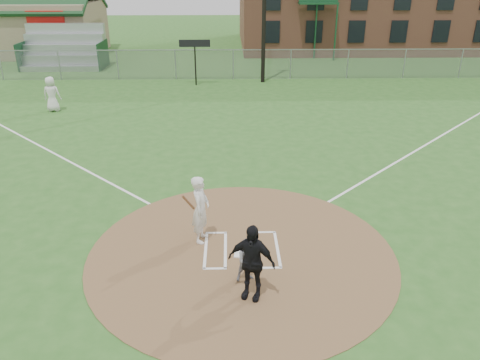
{
  "coord_description": "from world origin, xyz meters",
  "views": [
    {
      "loc": [
        -0.3,
        -10.87,
        7.18
      ],
      "look_at": [
        0.0,
        2.0,
        1.3
      ],
      "focal_mm": 35.0,
      "sensor_mm": 36.0,
      "label": 1
    }
  ],
  "objects_px": {
    "home_plate": "(243,253)",
    "catcher": "(247,260)",
    "batter_at_plate": "(201,209)",
    "ondeck_player": "(52,94)",
    "umpire": "(251,262)"
  },
  "relations": [
    {
      "from": "umpire",
      "to": "batter_at_plate",
      "type": "height_order",
      "value": "batter_at_plate"
    },
    {
      "from": "home_plate",
      "to": "batter_at_plate",
      "type": "xyz_separation_m",
      "value": [
        -1.18,
        0.73,
        0.98
      ]
    },
    {
      "from": "home_plate",
      "to": "ondeck_player",
      "type": "distance_m",
      "value": 17.38
    },
    {
      "from": "catcher",
      "to": "umpire",
      "type": "xyz_separation_m",
      "value": [
        0.07,
        -0.65,
        0.39
      ]
    },
    {
      "from": "home_plate",
      "to": "batter_at_plate",
      "type": "bearing_deg",
      "value": 148.21
    },
    {
      "from": "catcher",
      "to": "batter_at_plate",
      "type": "relative_size",
      "value": 0.58
    },
    {
      "from": "catcher",
      "to": "batter_at_plate",
      "type": "distance_m",
      "value": 2.3
    },
    {
      "from": "umpire",
      "to": "ondeck_player",
      "type": "distance_m",
      "value": 18.94
    },
    {
      "from": "umpire",
      "to": "ondeck_player",
      "type": "relative_size",
      "value": 1.03
    },
    {
      "from": "home_plate",
      "to": "catcher",
      "type": "distance_m",
      "value": 1.29
    },
    {
      "from": "ondeck_player",
      "to": "home_plate",
      "type": "bearing_deg",
      "value": 128.04
    },
    {
      "from": "catcher",
      "to": "umpire",
      "type": "bearing_deg",
      "value": -99.91
    },
    {
      "from": "home_plate",
      "to": "batter_at_plate",
      "type": "height_order",
      "value": "batter_at_plate"
    },
    {
      "from": "catcher",
      "to": "ondeck_player",
      "type": "relative_size",
      "value": 0.62
    },
    {
      "from": "catcher",
      "to": "batter_at_plate",
      "type": "xyz_separation_m",
      "value": [
        -1.24,
        1.9,
        0.42
      ]
    }
  ]
}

